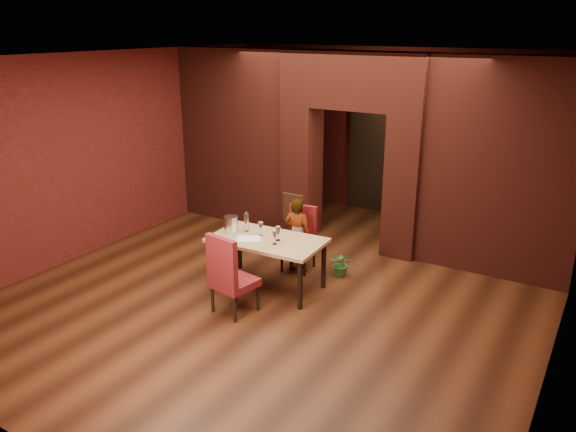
% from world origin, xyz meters
% --- Properties ---
extents(floor, '(8.00, 8.00, 0.00)m').
position_xyz_m(floor, '(0.00, 0.00, 0.00)').
color(floor, '#401F10').
rests_on(floor, ground).
extents(ceiling, '(7.00, 8.00, 0.04)m').
position_xyz_m(ceiling, '(0.00, 0.00, 3.20)').
color(ceiling, silver).
rests_on(ceiling, ground).
extents(wall_back, '(7.00, 0.04, 3.20)m').
position_xyz_m(wall_back, '(0.00, 4.00, 1.60)').
color(wall_back, maroon).
rests_on(wall_back, ground).
extents(wall_front, '(7.00, 0.04, 3.20)m').
position_xyz_m(wall_front, '(0.00, -4.00, 1.60)').
color(wall_front, maroon).
rests_on(wall_front, ground).
extents(wall_left, '(0.04, 8.00, 3.20)m').
position_xyz_m(wall_left, '(-3.50, 0.00, 1.60)').
color(wall_left, maroon).
rests_on(wall_left, ground).
extents(wall_right, '(0.04, 8.00, 3.20)m').
position_xyz_m(wall_right, '(3.50, 0.00, 1.60)').
color(wall_right, maroon).
rests_on(wall_right, ground).
extents(pillar_left, '(0.55, 0.55, 2.30)m').
position_xyz_m(pillar_left, '(-0.95, 2.00, 1.15)').
color(pillar_left, maroon).
rests_on(pillar_left, ground).
extents(pillar_right, '(0.55, 0.55, 2.30)m').
position_xyz_m(pillar_right, '(0.95, 2.00, 1.15)').
color(pillar_right, maroon).
rests_on(pillar_right, ground).
extents(lintel, '(2.45, 0.55, 0.90)m').
position_xyz_m(lintel, '(0.00, 2.00, 2.75)').
color(lintel, maroon).
rests_on(lintel, ground).
extents(wing_wall_left, '(2.28, 0.35, 3.20)m').
position_xyz_m(wing_wall_left, '(-2.36, 2.00, 1.60)').
color(wing_wall_left, maroon).
rests_on(wing_wall_left, ground).
extents(wing_wall_right, '(2.28, 0.35, 3.20)m').
position_xyz_m(wing_wall_right, '(2.36, 2.00, 1.60)').
color(wing_wall_right, maroon).
rests_on(wing_wall_right, ground).
extents(vent_panel, '(0.40, 0.03, 0.50)m').
position_xyz_m(vent_panel, '(-0.95, 1.71, 0.55)').
color(vent_panel, '#9A4A2C').
rests_on(vent_panel, ground).
extents(rear_door, '(0.90, 0.08, 2.10)m').
position_xyz_m(rear_door, '(-0.40, 3.94, 1.05)').
color(rear_door, black).
rests_on(rear_door, ground).
extents(rear_door_frame, '(1.02, 0.04, 2.22)m').
position_xyz_m(rear_door_frame, '(-0.40, 3.90, 1.05)').
color(rear_door_frame, black).
rests_on(rear_door_frame, ground).
extents(dining_table, '(1.63, 0.97, 0.74)m').
position_xyz_m(dining_table, '(-0.25, -0.19, 0.37)').
color(dining_table, tan).
rests_on(dining_table, ground).
extents(chair_far, '(0.49, 0.49, 0.98)m').
position_xyz_m(chair_far, '(-0.18, 0.57, 0.49)').
color(chair_far, maroon).
rests_on(chair_far, ground).
extents(chair_near, '(0.58, 0.58, 1.10)m').
position_xyz_m(chair_near, '(-0.21, -1.02, 0.55)').
color(chair_near, maroon).
rests_on(chair_near, ground).
extents(person_seated, '(0.46, 0.33, 1.17)m').
position_xyz_m(person_seated, '(-0.16, 0.50, 0.58)').
color(person_seated, silver).
rests_on(person_seated, ground).
extents(wine_glass_a, '(0.08, 0.08, 0.20)m').
position_xyz_m(wine_glass_a, '(-0.39, -0.14, 0.84)').
color(wine_glass_a, white).
rests_on(wine_glass_a, dining_table).
extents(wine_glass_b, '(0.08, 0.08, 0.20)m').
position_xyz_m(wine_glass_b, '(-0.08, -0.17, 0.85)').
color(wine_glass_b, white).
rests_on(wine_glass_b, dining_table).
extents(wine_glass_c, '(0.08, 0.08, 0.19)m').
position_xyz_m(wine_glass_c, '(-0.04, -0.31, 0.84)').
color(wine_glass_c, white).
rests_on(wine_glass_c, dining_table).
extents(tasting_sheet, '(0.41, 0.38, 0.00)m').
position_xyz_m(tasting_sheet, '(-0.46, -0.33, 0.75)').
color(tasting_sheet, white).
rests_on(tasting_sheet, dining_table).
extents(wine_bucket, '(0.20, 0.20, 0.25)m').
position_xyz_m(wine_bucket, '(-0.82, -0.26, 0.87)').
color(wine_bucket, silver).
rests_on(wine_bucket, dining_table).
extents(water_bottle, '(0.07, 0.07, 0.30)m').
position_xyz_m(water_bottle, '(-0.67, -0.09, 0.89)').
color(water_bottle, white).
rests_on(water_bottle, dining_table).
extents(potted_plant, '(0.41, 0.39, 0.37)m').
position_xyz_m(potted_plant, '(0.49, 0.70, 0.19)').
color(potted_plant, '#2F712D').
rests_on(potted_plant, ground).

